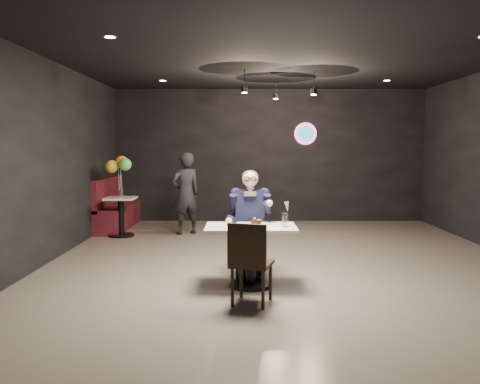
{
  "coord_description": "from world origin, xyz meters",
  "views": [
    {
      "loc": [
        -0.65,
        -7.11,
        1.72
      ],
      "look_at": [
        -0.67,
        -0.41,
        1.11
      ],
      "focal_mm": 38.0,
      "sensor_mm": 36.0,
      "label": 1
    }
  ],
  "objects_px": {
    "main_table": "(251,256)",
    "balloon_vase": "(121,193)",
    "chair_near": "(252,262)",
    "booth_bench": "(118,203)",
    "seated_man": "(250,222)",
    "sundae_glass": "(285,220)",
    "side_table": "(121,218)",
    "passerby": "(186,194)",
    "chair_far": "(250,241)"
  },
  "relations": [
    {
      "from": "chair_near",
      "to": "booth_bench",
      "type": "relative_size",
      "value": 0.43
    },
    {
      "from": "chair_far",
      "to": "sundae_glass",
      "type": "distance_m",
      "value": 0.81
    },
    {
      "from": "main_table",
      "to": "balloon_vase",
      "type": "xyz_separation_m",
      "value": [
        -2.41,
        3.48,
        0.45
      ]
    },
    {
      "from": "side_table",
      "to": "chair_near",
      "type": "bearing_deg",
      "value": -59.82
    },
    {
      "from": "booth_bench",
      "to": "sundae_glass",
      "type": "bearing_deg",
      "value": -55.36
    },
    {
      "from": "sundae_glass",
      "to": "side_table",
      "type": "relative_size",
      "value": 0.24
    },
    {
      "from": "chair_near",
      "to": "seated_man",
      "type": "relative_size",
      "value": 0.64
    },
    {
      "from": "main_table",
      "to": "balloon_vase",
      "type": "relative_size",
      "value": 7.21
    },
    {
      "from": "chair_near",
      "to": "seated_man",
      "type": "bearing_deg",
      "value": 106.38
    },
    {
      "from": "balloon_vase",
      "to": "chair_near",
      "type": "bearing_deg",
      "value": -59.82
    },
    {
      "from": "balloon_vase",
      "to": "passerby",
      "type": "distance_m",
      "value": 1.23
    },
    {
      "from": "seated_man",
      "to": "sundae_glass",
      "type": "relative_size",
      "value": 8.7
    },
    {
      "from": "side_table",
      "to": "balloon_vase",
      "type": "height_order",
      "value": "balloon_vase"
    },
    {
      "from": "seated_man",
      "to": "main_table",
      "type": "bearing_deg",
      "value": -90.0
    },
    {
      "from": "seated_man",
      "to": "balloon_vase",
      "type": "bearing_deg",
      "value": 129.48
    },
    {
      "from": "chair_near",
      "to": "booth_bench",
      "type": "xyz_separation_m",
      "value": [
        -2.71,
        5.15,
        0.07
      ]
    },
    {
      "from": "chair_far",
      "to": "passerby",
      "type": "bearing_deg",
      "value": 110.75
    },
    {
      "from": "seated_man",
      "to": "passerby",
      "type": "xyz_separation_m",
      "value": [
        -1.2,
        3.18,
        0.08
      ]
    },
    {
      "from": "chair_near",
      "to": "passerby",
      "type": "bearing_deg",
      "value": 121.69
    },
    {
      "from": "chair_far",
      "to": "sundae_glass",
      "type": "relative_size",
      "value": 5.56
    },
    {
      "from": "main_table",
      "to": "chair_near",
      "type": "relative_size",
      "value": 1.2
    },
    {
      "from": "chair_far",
      "to": "side_table",
      "type": "bearing_deg",
      "value": 129.48
    },
    {
      "from": "chair_near",
      "to": "booth_bench",
      "type": "bearing_deg",
      "value": 134.16
    },
    {
      "from": "seated_man",
      "to": "booth_bench",
      "type": "distance_m",
      "value": 4.78
    },
    {
      "from": "side_table",
      "to": "booth_bench",
      "type": "bearing_deg",
      "value": 106.7
    },
    {
      "from": "main_table",
      "to": "side_table",
      "type": "relative_size",
      "value": 1.58
    },
    {
      "from": "seated_man",
      "to": "chair_near",
      "type": "bearing_deg",
      "value": -90.0
    },
    {
      "from": "sundae_glass",
      "to": "balloon_vase",
      "type": "xyz_separation_m",
      "value": [
        -2.82,
        3.52,
        -0.01
      ]
    },
    {
      "from": "chair_far",
      "to": "balloon_vase",
      "type": "xyz_separation_m",
      "value": [
        -2.41,
        2.93,
        0.37
      ]
    },
    {
      "from": "chair_near",
      "to": "booth_bench",
      "type": "distance_m",
      "value": 5.82
    },
    {
      "from": "side_table",
      "to": "balloon_vase",
      "type": "xyz_separation_m",
      "value": [
        0.0,
        0.0,
        0.48
      ]
    },
    {
      "from": "sundae_glass",
      "to": "main_table",
      "type": "bearing_deg",
      "value": 174.33
    },
    {
      "from": "main_table",
      "to": "chair_near",
      "type": "xyz_separation_m",
      "value": [
        0.0,
        -0.67,
        0.09
      ]
    },
    {
      "from": "chair_near",
      "to": "balloon_vase",
      "type": "bearing_deg",
      "value": 136.56
    },
    {
      "from": "booth_bench",
      "to": "side_table",
      "type": "height_order",
      "value": "booth_bench"
    },
    {
      "from": "booth_bench",
      "to": "balloon_vase",
      "type": "xyz_separation_m",
      "value": [
        0.3,
        -1.0,
        0.3
      ]
    },
    {
      "from": "chair_far",
      "to": "seated_man",
      "type": "height_order",
      "value": "seated_man"
    },
    {
      "from": "side_table",
      "to": "passerby",
      "type": "height_order",
      "value": "passerby"
    },
    {
      "from": "seated_man",
      "to": "chair_far",
      "type": "bearing_deg",
      "value": -90.0
    },
    {
      "from": "chair_far",
      "to": "sundae_glass",
      "type": "bearing_deg",
      "value": -55.25
    },
    {
      "from": "chair_near",
      "to": "seated_man",
      "type": "height_order",
      "value": "seated_man"
    },
    {
      "from": "chair_far",
      "to": "balloon_vase",
      "type": "distance_m",
      "value": 3.81
    },
    {
      "from": "sundae_glass",
      "to": "seated_man",
      "type": "bearing_deg",
      "value": 124.75
    },
    {
      "from": "seated_man",
      "to": "sundae_glass",
      "type": "bearing_deg",
      "value": -55.25
    },
    {
      "from": "chair_far",
      "to": "booth_bench",
      "type": "height_order",
      "value": "booth_bench"
    },
    {
      "from": "main_table",
      "to": "chair_far",
      "type": "xyz_separation_m",
      "value": [
        0.0,
        0.55,
        0.09
      ]
    },
    {
      "from": "balloon_vase",
      "to": "side_table",
      "type": "bearing_deg",
      "value": 0.0
    },
    {
      "from": "chair_near",
      "to": "main_table",
      "type": "bearing_deg",
      "value": 106.38
    },
    {
      "from": "chair_near",
      "to": "passerby",
      "type": "relative_size",
      "value": 0.58
    },
    {
      "from": "balloon_vase",
      "to": "passerby",
      "type": "height_order",
      "value": "passerby"
    }
  ]
}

